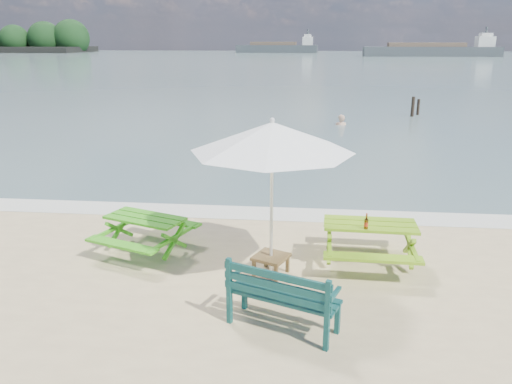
# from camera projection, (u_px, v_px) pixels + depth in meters

# --- Properties ---
(sea) EXTENTS (300.00, 300.00, 0.00)m
(sea) POSITION_uv_depth(u_px,v_px,m) (304.00, 61.00, 87.66)
(sea) COLOR slate
(sea) RESTS_ON ground
(foam_strip) EXTENTS (22.00, 0.90, 0.01)m
(foam_strip) POSITION_uv_depth(u_px,v_px,m) (275.00, 214.00, 11.21)
(foam_strip) COLOR silver
(foam_strip) RESTS_ON ground
(picnic_table_left) EXTENTS (1.89, 1.99, 0.68)m
(picnic_table_left) POSITION_uv_depth(u_px,v_px,m) (146.00, 235.00, 9.13)
(picnic_table_left) COLOR #39A018
(picnic_table_left) RESTS_ON ground
(picnic_table_right) EXTENTS (1.62, 1.79, 0.75)m
(picnic_table_right) POSITION_uv_depth(u_px,v_px,m) (369.00, 244.00, 8.65)
(picnic_table_right) COLOR #6E9F18
(picnic_table_right) RESTS_ON ground
(park_bench) EXTENTS (1.58, 1.02, 0.93)m
(park_bench) POSITION_uv_depth(u_px,v_px,m) (283.00, 309.00, 6.72)
(park_bench) COLOR #0E3C3B
(park_bench) RESTS_ON ground
(side_table) EXTENTS (0.68, 0.68, 0.34)m
(side_table) POSITION_uv_depth(u_px,v_px,m) (271.00, 264.00, 8.30)
(side_table) COLOR brown
(side_table) RESTS_ON ground
(patio_umbrella) EXTENTS (3.41, 3.41, 2.56)m
(patio_umbrella) POSITION_uv_depth(u_px,v_px,m) (272.00, 137.00, 7.67)
(patio_umbrella) COLOR silver
(patio_umbrella) RESTS_ON ground
(beer_bottle) EXTENTS (0.07, 0.07, 0.27)m
(beer_bottle) POSITION_uv_depth(u_px,v_px,m) (366.00, 224.00, 8.25)
(beer_bottle) COLOR brown
(beer_bottle) RESTS_ON picnic_table_right
(swimmer) EXTENTS (0.67, 0.47, 1.75)m
(swimmer) POSITION_uv_depth(u_px,v_px,m) (340.00, 133.00, 22.96)
(swimmer) COLOR tan
(swimmer) RESTS_ON ground
(mooring_pilings) EXTENTS (0.56, 0.76, 1.20)m
(mooring_pilings) POSITION_uv_depth(u_px,v_px,m) (415.00, 109.00, 25.38)
(mooring_pilings) COLOR black
(mooring_pilings) RESTS_ON ground
(cargo_ships) EXTENTS (126.58, 33.57, 4.40)m
(cargo_ships) POSITION_uv_depth(u_px,v_px,m) (491.00, 50.00, 119.69)
(cargo_ships) COLOR #383E42
(cargo_ships) RESTS_ON ground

